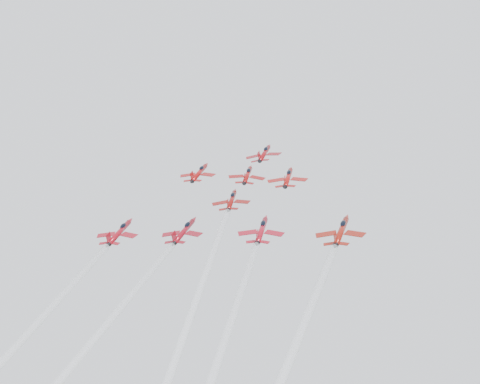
# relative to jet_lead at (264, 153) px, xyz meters

# --- Properties ---
(jet_lead) EXTENTS (10.47, 13.16, 9.18)m
(jet_lead) POSITION_rel_jet_lead_xyz_m (0.00, 0.00, 0.00)
(jet_lead) COLOR maroon
(jet_row2_left) EXTENTS (10.17, 12.79, 8.92)m
(jet_row2_left) POSITION_rel_jet_lead_xyz_m (-15.86, -10.20, -6.77)
(jet_row2_left) COLOR #A70F0F
(jet_row2_center) EXTENTS (9.69, 12.19, 8.50)m
(jet_row2_center) POSITION_rel_jet_lead_xyz_m (-1.71, -13.02, -8.64)
(jet_row2_center) COLOR #9F0F0F
(jet_row2_right) EXTENTS (10.25, 12.88, 8.98)m
(jet_row2_right) POSITION_rel_jet_lead_xyz_m (9.39, -15.55, -10.31)
(jet_row2_right) COLOR #AC1310
(jet_center) EXTENTS (9.30, 84.89, 56.86)m
(jet_center) POSITION_rel_jet_lead_xyz_m (-2.40, -63.36, -42.10)
(jet_center) COLOR maroon
(jet_rear_left) EXTENTS (9.61, 87.71, 58.75)m
(jet_rear_left) POSITION_rel_jet_lead_xyz_m (-9.66, -77.31, -51.35)
(jet_rear_left) COLOR maroon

